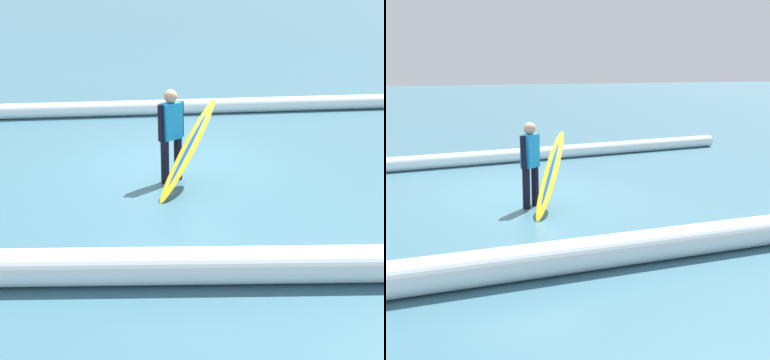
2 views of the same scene
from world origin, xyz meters
TOP-DOWN VIEW (x-y plane):
  - ground_plane at (0.00, 0.00)m, footprint 143.61×143.61m
  - surfer at (0.09, 0.83)m, footprint 0.43×0.38m
  - surfboard at (-0.17, 1.17)m, footprint 1.17×1.42m
  - wave_crest_foreground at (0.36, -3.75)m, footprint 16.15×1.03m

SIDE VIEW (x-z plane):
  - ground_plane at x=0.00m, z-range 0.00..0.00m
  - wave_crest_foreground at x=0.36m, z-range 0.00..0.37m
  - surfboard at x=-0.17m, z-range -0.01..1.35m
  - surfer at x=0.09m, z-range 0.10..1.65m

